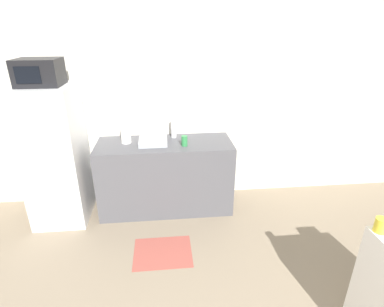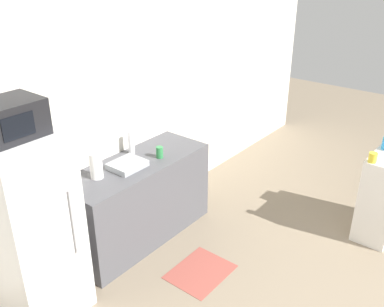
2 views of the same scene
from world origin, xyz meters
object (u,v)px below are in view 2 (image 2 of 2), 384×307
(refrigerator, at_px, (31,229))
(bottle_tall, at_px, (131,143))
(jar, at_px, (373,158))
(paper_towel_roll, at_px, (96,165))
(bottle_short, at_px, (160,152))
(microwave, at_px, (10,119))

(refrigerator, distance_m, bottle_tall, 1.45)
(jar, height_order, paper_towel_roll, paper_towel_roll)
(refrigerator, distance_m, bottle_short, 1.53)
(refrigerator, xyz_separation_m, microwave, (-0.00, -0.00, 0.96))
(microwave, height_order, bottle_short, microwave)
(bottle_tall, distance_m, paper_towel_roll, 0.60)
(paper_towel_roll, bearing_deg, bottle_short, -13.70)
(refrigerator, bearing_deg, microwave, -106.86)
(bottle_tall, bearing_deg, microwave, -169.38)
(bottle_tall, distance_m, bottle_short, 0.33)
(bottle_tall, height_order, paper_towel_roll, paper_towel_roll)
(jar, bearing_deg, paper_towel_roll, 133.52)
(bottle_short, relative_size, paper_towel_roll, 0.47)
(microwave, relative_size, bottle_tall, 1.72)
(jar, bearing_deg, bottle_tall, 121.51)
(bottle_short, bearing_deg, microwave, 178.58)
(jar, xyz_separation_m, paper_towel_roll, (-1.88, 1.98, 0.03))
(bottle_short, xyz_separation_m, paper_towel_roll, (-0.70, 0.17, 0.07))
(microwave, distance_m, jar, 3.36)
(refrigerator, distance_m, microwave, 0.96)
(bottle_tall, xyz_separation_m, jar, (1.30, -2.11, -0.03))
(refrigerator, relative_size, microwave, 3.73)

